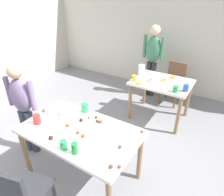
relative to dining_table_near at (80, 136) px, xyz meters
name	(u,v)px	position (x,y,z in m)	size (l,w,h in m)	color
ground_plane	(83,174)	(-0.02, 0.00, -0.66)	(6.40, 6.40, 0.00)	gray
wall_back	(171,34)	(-0.02, 3.20, 0.64)	(6.40, 0.10, 2.60)	beige
dining_table_near	(80,136)	(0.00, 0.00, 0.00)	(1.37, 0.82, 0.75)	white
dining_table_far	(161,87)	(0.33, 1.84, -0.02)	(1.01, 0.78, 0.75)	silver
chair_near_table	(20,193)	(-0.08, -0.78, -0.16)	(0.49, 0.49, 0.87)	#2D2D33
chair_far_table	(174,80)	(0.36, 2.59, -0.16)	(0.44, 0.44, 0.87)	brown
person_girl_near	(23,104)	(-0.97, -0.03, 0.15)	(0.45, 0.26, 1.37)	#383D4C
person_adult_far	(153,55)	(-0.17, 2.61, 0.28)	(0.45, 0.22, 1.57)	#28282D
mixing_bowl	(67,111)	(-0.35, 0.18, 0.13)	(0.18, 0.18, 0.08)	white
soda_can	(75,148)	(0.20, -0.30, 0.15)	(0.07, 0.07, 0.12)	#198438
fork_near	(93,132)	(0.15, 0.06, 0.09)	(0.17, 0.02, 0.01)	silver
cup_near_0	(64,145)	(0.06, -0.31, 0.14)	(0.08, 0.08, 0.10)	green
cup_near_1	(85,108)	(-0.19, 0.34, 0.15)	(0.09, 0.09, 0.12)	green
cup_near_2	(37,119)	(-0.51, -0.17, 0.15)	(0.09, 0.09, 0.12)	red
cake_ball_0	(81,120)	(-0.09, 0.14, 0.11)	(0.05, 0.05, 0.05)	#3D2319
cake_ball_1	(119,166)	(0.66, -0.23, 0.11)	(0.04, 0.04, 0.04)	brown
cake_ball_2	(120,146)	(0.54, 0.00, 0.11)	(0.04, 0.04, 0.04)	brown
cake_ball_3	(68,125)	(-0.16, -0.02, 0.11)	(0.04, 0.04, 0.04)	brown
cake_ball_4	(101,122)	(0.13, 0.24, 0.11)	(0.05, 0.05, 0.05)	brown
cake_ball_5	(111,166)	(0.60, -0.27, 0.11)	(0.04, 0.04, 0.04)	brown
cake_ball_6	(96,117)	(0.03, 0.29, 0.11)	(0.04, 0.04, 0.04)	brown
cake_ball_7	(51,138)	(-0.15, -0.28, 0.12)	(0.05, 0.05, 0.05)	#3D2319
cake_ball_8	(44,111)	(-0.64, 0.05, 0.11)	(0.05, 0.05, 0.05)	brown
cake_ball_9	(97,121)	(0.08, 0.24, 0.11)	(0.04, 0.04, 0.04)	brown
cake_ball_10	(83,136)	(0.12, -0.07, 0.11)	(0.05, 0.05, 0.05)	brown
cake_ball_11	(78,132)	(0.03, -0.06, 0.11)	(0.04, 0.04, 0.04)	brown
cake_ball_12	(142,131)	(0.63, 0.34, 0.11)	(0.04, 0.04, 0.04)	brown
cake_ball_13	(89,118)	(-0.05, 0.24, 0.11)	(0.04, 0.04, 0.04)	brown
pitcher_far	(141,70)	(-0.11, 1.91, 0.19)	(0.12, 0.12, 0.20)	white
cup_far_0	(176,89)	(0.65, 1.55, 0.14)	(0.09, 0.09, 0.11)	green
cup_far_1	(134,78)	(-0.09, 1.58, 0.15)	(0.08, 0.08, 0.11)	yellow
cup_far_2	(186,88)	(0.78, 1.66, 0.15)	(0.09, 0.09, 0.12)	#3351B2
donut_far_0	(146,72)	(-0.06, 2.04, 0.11)	(0.13, 0.13, 0.04)	pink
donut_far_1	(164,80)	(0.35, 1.89, 0.11)	(0.11, 0.11, 0.03)	gold
donut_far_2	(139,83)	(0.04, 1.52, 0.11)	(0.11, 0.11, 0.03)	gold
donut_far_3	(173,77)	(0.45, 2.09, 0.11)	(0.11, 0.11, 0.03)	gold
donut_far_4	(150,80)	(0.15, 1.74, 0.11)	(0.12, 0.12, 0.03)	pink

